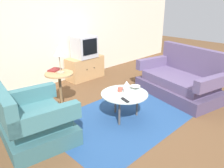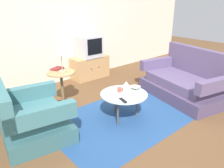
# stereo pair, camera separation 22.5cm
# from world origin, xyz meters

# --- Properties ---
(ground_plane) EXTENTS (16.00, 16.00, 0.00)m
(ground_plane) POSITION_xyz_m (0.00, 0.00, 0.00)
(ground_plane) COLOR brown
(back_wall) EXTENTS (9.00, 0.12, 2.70)m
(back_wall) POSITION_xyz_m (0.00, 2.47, 1.35)
(back_wall) COLOR beige
(back_wall) RESTS_ON ground
(area_rug) EXTENTS (2.44, 1.64, 0.00)m
(area_rug) POSITION_xyz_m (-0.08, 0.13, 0.00)
(area_rug) COLOR navy
(area_rug) RESTS_ON ground
(armchair) EXTENTS (1.03, 1.09, 0.84)m
(armchair) POSITION_xyz_m (-1.45, 0.58, 0.29)
(armchair) COLOR #325C60
(armchair) RESTS_ON ground
(couch) EXTENTS (1.28, 1.83, 0.96)m
(couch) POSITION_xyz_m (1.46, -0.04, 0.30)
(couch) COLOR #4B3E5C
(couch) RESTS_ON ground
(coffee_table) EXTENTS (0.77, 0.77, 0.45)m
(coffee_table) POSITION_xyz_m (-0.08, 0.13, 0.41)
(coffee_table) COLOR #B2C6C1
(coffee_table) RESTS_ON ground
(side_table) EXTENTS (0.50, 0.50, 0.65)m
(side_table) POSITION_xyz_m (-0.59, 1.23, 0.47)
(side_table) COLOR tan
(side_table) RESTS_ON ground
(tv_stand) EXTENTS (0.92, 0.44, 0.54)m
(tv_stand) POSITION_xyz_m (0.71, 2.16, 0.27)
(tv_stand) COLOR tan
(tv_stand) RESTS_ON ground
(television) EXTENTS (0.52, 0.43, 0.51)m
(television) POSITION_xyz_m (0.71, 2.15, 0.80)
(television) COLOR #B7B7BC
(television) RESTS_ON tv_stand
(table_lamp) EXTENTS (0.21, 0.21, 0.48)m
(table_lamp) POSITION_xyz_m (-0.57, 1.22, 1.03)
(table_lamp) COLOR #9E937A
(table_lamp) RESTS_ON side_table
(vase) EXTENTS (0.09, 0.09, 0.21)m
(vase) POSITION_xyz_m (-0.05, 0.12, 0.55)
(vase) COLOR white
(vase) RESTS_ON coffee_table
(mug) EXTENTS (0.11, 0.07, 0.08)m
(mug) POSITION_xyz_m (-0.08, 0.23, 0.49)
(mug) COLOR #B74C3D
(mug) RESTS_ON coffee_table
(bowl) EXTENTS (0.17, 0.17, 0.05)m
(bowl) POSITION_xyz_m (0.19, 0.13, 0.47)
(bowl) COLOR silver
(bowl) RESTS_ON coffee_table
(tv_remote_dark) EXTENTS (0.09, 0.18, 0.02)m
(tv_remote_dark) POSITION_xyz_m (-0.28, -0.06, 0.46)
(tv_remote_dark) COLOR black
(tv_remote_dark) RESTS_ON coffee_table
(tv_remote_silver) EXTENTS (0.14, 0.13, 0.02)m
(tv_remote_silver) POSITION_xyz_m (-0.25, 0.20, 0.46)
(tv_remote_silver) COLOR #B2B2B7
(tv_remote_silver) RESTS_ON coffee_table
(book) EXTENTS (0.27, 0.24, 0.02)m
(book) POSITION_xyz_m (-0.56, 1.42, 0.67)
(book) COLOR maroon
(book) RESTS_ON side_table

